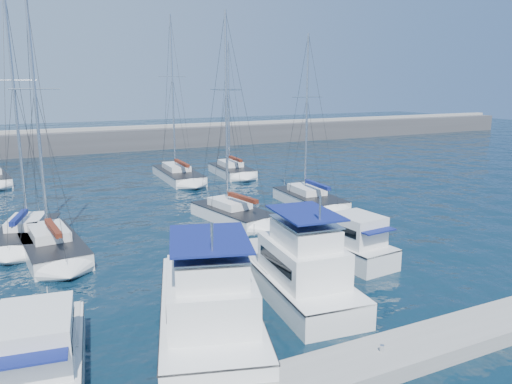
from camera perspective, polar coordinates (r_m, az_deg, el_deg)
name	(u,v)px	position (r m, az deg, el deg)	size (l,w,h in m)	color
ground	(248,266)	(27.64, -0.92, -8.51)	(220.00, 220.00, 0.00)	black
breakwater	(95,144)	(76.64, -17.96, 5.25)	(160.00, 6.00, 4.45)	#424244
dock	(381,359)	(19.14, 14.13, -18.04)	(40.00, 2.20, 0.60)	gray
dock_cleat_centre	(382,348)	(18.93, 14.20, -16.93)	(0.16, 0.16, 0.25)	silver
motor_yacht_port_outer	(40,359)	(18.81, -23.46, -17.08)	(3.67, 7.01, 3.20)	silver
motor_yacht_port_inner	(209,306)	(20.55, -5.39, -12.83)	(6.72, 11.07, 4.69)	white
motor_yacht_stbd_inner	(296,272)	(23.89, 4.55, -9.09)	(4.26, 9.96, 4.69)	white
motor_yacht_stbd_outer	(351,245)	(28.61, 10.83, -6.00)	(3.06, 5.77, 3.20)	silver
sailboat_mid_a	(26,234)	(34.60, -24.81, -4.37)	(4.73, 7.49, 16.04)	white
sailboat_mid_b	(51,246)	(31.68, -22.38, -5.70)	(3.77, 8.15, 15.24)	silver
sailboat_mid_c	(233,214)	(36.28, -2.65, -2.48)	(4.28, 7.64, 15.03)	white
sailboat_mid_e	(309,199)	(40.98, 6.10, -0.82)	(3.40, 7.68, 13.93)	white
sailboat_back_b	(178,174)	(52.22, -8.92, 1.99)	(3.44, 9.56, 16.77)	silver
sailboat_back_c	(232,170)	(54.06, -2.80, 2.49)	(3.43, 7.24, 14.42)	white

